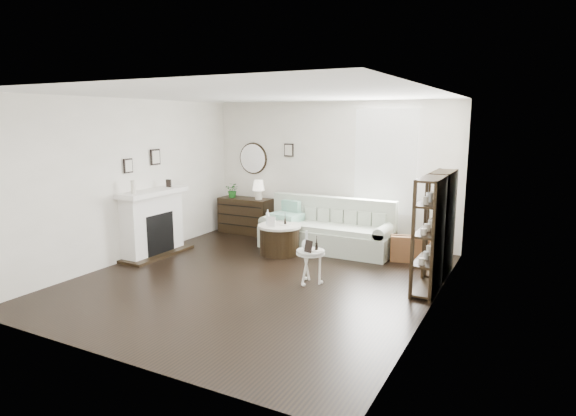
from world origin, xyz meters
The scene contains 18 objects.
room centered at (0.73, 2.70, 1.60)m, with size 5.50×5.50×5.50m.
fireplace centered at (-2.32, 0.30, 0.54)m, with size 0.50×1.40×1.84m.
shelf_unit_far centered at (2.33, 1.55, 0.80)m, with size 0.30×0.80×1.60m.
shelf_unit_near centered at (2.33, 0.65, 0.80)m, with size 0.30×0.80×1.60m.
sofa centered at (0.24, 2.07, 0.31)m, with size 2.42×0.84×0.94m.
quilt centered at (-0.55, 1.95, 0.55)m, with size 0.55×0.45×0.14m, color #227D58.
suitcase centered at (1.79, 1.99, 0.22)m, with size 0.66×0.22×0.44m, color brown.
dresser centered at (-1.79, 2.47, 0.37)m, with size 1.11×0.48×0.74m.
table_lamp centered at (-1.47, 2.47, 0.94)m, with size 0.25×0.25×0.40m, color beige, non-canonical shape.
potted_plant centered at (-2.07, 2.42, 0.90)m, with size 0.28×0.24×0.31m, color #1B5F1C.
drum_table centered at (-0.38, 1.37, 0.27)m, with size 0.76×0.76×0.53m.
pedestal_table centered at (0.77, 0.20, 0.46)m, with size 0.42×0.42×0.50m.
eiffel_drum centered at (-0.30, 1.42, 0.62)m, with size 0.11×0.11×0.19m, color black, non-canonical shape.
bottle_drum centered at (-0.57, 1.29, 0.67)m, with size 0.06×0.06×0.27m, color silver.
card_frame_drum centered at (-0.44, 1.18, 0.62)m, with size 0.13×0.01×0.18m, color silver.
eiffel_ped centered at (0.85, 0.23, 0.60)m, with size 0.12×0.12×0.20m, color black, non-canonical shape.
flask_ped centered at (0.69, 0.22, 0.64)m, with size 0.15×0.15×0.28m, color silver, non-canonical shape.
card_frame_ped centered at (0.78, 0.09, 0.59)m, with size 0.13×0.01×0.17m, color black.
Camera 1 is at (3.58, -5.88, 2.37)m, focal length 30.00 mm.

